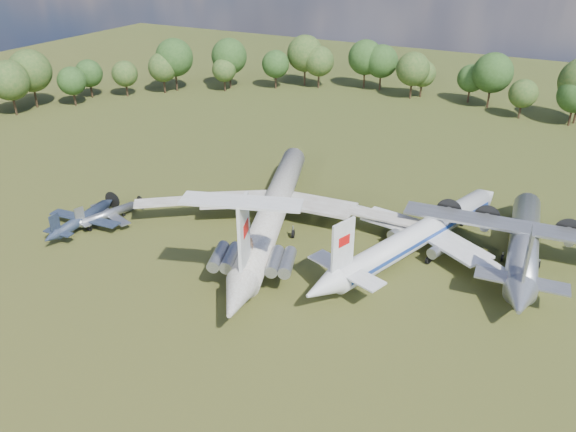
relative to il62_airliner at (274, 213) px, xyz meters
The scene contains 7 objects.
ground 4.66m from the il62_airliner, 110.95° to the right, with size 300.00×300.00×0.00m, color #213913.
il62_airliner is the anchor object (origin of this frame).
tu104_jet 21.10m from the il62_airliner, ahead, with size 34.01×45.35×4.54m, color silver, non-canonical shape.
an12_transport 34.79m from the il62_airliner, 12.43° to the left, with size 32.34×36.15×4.76m, color #97999E, non-canonical shape.
small_prop_west 28.70m from the il62_airliner, 153.03° to the right, with size 11.77×16.05×2.35m, color #151A31, non-canonical shape.
small_prop_northwest 25.66m from the il62_airliner, 157.63° to the right, with size 9.69×13.22×1.94m, color #ACAFB5, non-canonical shape.
person_on_il62 15.65m from the il62_airliner, 71.46° to the right, with size 0.59×0.39×1.62m, color #976B4D.
Camera 1 is at (37.25, -60.92, 40.48)m, focal length 35.00 mm.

